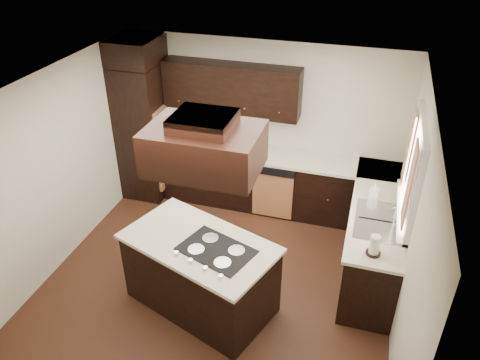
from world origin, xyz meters
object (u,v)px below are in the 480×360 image
(island, at_px, (201,275))
(range_hood, at_px, (204,149))
(oven_column, at_px, (145,131))
(spice_rack, at_px, (207,137))

(island, bearing_deg, range_hood, -18.31)
(oven_column, distance_m, spice_rack, 1.01)
(oven_column, distance_m, island, 2.80)
(oven_column, height_order, range_hood, range_hood)
(island, xyz_separation_m, range_hood, (0.17, -0.13, 1.72))
(range_hood, bearing_deg, island, 142.10)
(oven_column, relative_size, range_hood, 2.02)
(range_hood, bearing_deg, spice_rack, 110.40)
(island, bearing_deg, spice_rack, 127.24)
(oven_column, xyz_separation_m, spice_rack, (1.01, 0.07, 0.02))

